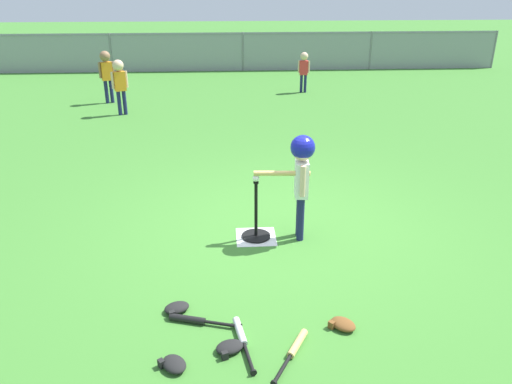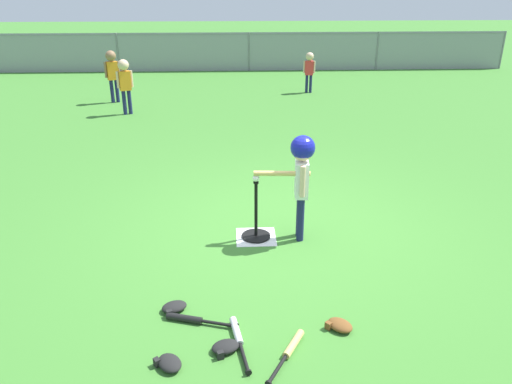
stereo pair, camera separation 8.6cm
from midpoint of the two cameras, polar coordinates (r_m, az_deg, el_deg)
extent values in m
plane|color=#3D7A2D|center=(5.79, 2.46, -4.10)|extent=(60.00, 60.00, 0.00)
cube|color=white|center=(5.59, -0.44, -5.15)|extent=(0.44, 0.44, 0.01)
cylinder|color=black|center=(5.58, -0.44, -5.07)|extent=(0.32, 0.32, 0.03)
cylinder|color=black|center=(5.43, -0.45, -1.96)|extent=(0.04, 0.04, 0.65)
cylinder|color=black|center=(5.30, -0.46, 1.11)|extent=(0.06, 0.06, 0.02)
sphere|color=white|center=(5.29, -0.46, 1.58)|extent=(0.07, 0.07, 0.07)
cylinder|color=#191E4C|center=(5.44, 4.67, -3.11)|extent=(0.08, 0.08, 0.51)
cylinder|color=#191E4C|center=(5.54, 4.59, -2.59)|extent=(0.08, 0.08, 0.51)
cube|color=white|center=(5.30, 4.78, 1.53)|extent=(0.15, 0.23, 0.39)
cylinder|color=beige|center=(5.16, 4.91, 1.24)|extent=(0.06, 0.06, 0.34)
cylinder|color=beige|center=(5.42, 4.68, 2.36)|extent=(0.06, 0.06, 0.34)
sphere|color=beige|center=(5.19, 4.90, 4.82)|extent=(0.23, 0.23, 0.23)
sphere|color=#141999|center=(5.18, 4.91, 5.11)|extent=(0.26, 0.26, 0.26)
cylinder|color=#DBB266|center=(5.27, 2.53, 2.16)|extent=(0.60, 0.10, 0.06)
cylinder|color=#191E4C|center=(12.16, -16.43, 11.01)|extent=(0.08, 0.08, 0.52)
cylinder|color=#191E4C|center=(12.14, -16.97, 10.92)|extent=(0.08, 0.08, 0.52)
cube|color=orange|center=(12.07, -16.96, 13.11)|extent=(0.27, 0.22, 0.41)
cylinder|color=#8C6647|center=(12.09, -16.29, 13.35)|extent=(0.06, 0.06, 0.35)
cylinder|color=#8C6647|center=(12.04, -17.66, 13.15)|extent=(0.06, 0.06, 0.35)
sphere|color=#8C6647|center=(12.02, -17.15, 14.66)|extent=(0.23, 0.23, 0.23)
cylinder|color=#191E4C|center=(10.99, -15.04, 9.88)|extent=(0.08, 0.08, 0.51)
cylinder|color=#191E4C|center=(10.97, -15.62, 9.79)|extent=(0.08, 0.08, 0.51)
cube|color=orange|center=(10.89, -15.59, 12.14)|extent=(0.26, 0.22, 0.40)
cylinder|color=beige|center=(10.92, -14.87, 12.39)|extent=(0.06, 0.06, 0.34)
cylinder|color=beige|center=(10.86, -16.34, 12.18)|extent=(0.06, 0.06, 0.34)
sphere|color=beige|center=(10.84, -15.77, 13.80)|extent=(0.23, 0.23, 0.23)
cylinder|color=#191E4C|center=(12.85, 5.46, 12.26)|extent=(0.07, 0.07, 0.44)
cylinder|color=#191E4C|center=(12.85, 5.02, 12.28)|extent=(0.07, 0.07, 0.44)
cube|color=red|center=(12.78, 5.31, 14.00)|extent=(0.22, 0.16, 0.34)
cylinder|color=beige|center=(12.77, 5.88, 14.08)|extent=(0.05, 0.05, 0.29)
cylinder|color=beige|center=(12.78, 4.75, 14.13)|extent=(0.05, 0.05, 0.29)
sphere|color=beige|center=(12.74, 5.35, 15.24)|extent=(0.20, 0.20, 0.20)
cylinder|color=silver|center=(4.19, -2.47, -15.67)|extent=(0.11, 0.32, 0.06)
cylinder|color=black|center=(3.96, -1.50, -18.47)|extent=(0.08, 0.31, 0.03)
cylinder|color=black|center=(3.85, -0.97, -20.00)|extent=(0.05, 0.02, 0.05)
cylinder|color=#DBB266|center=(4.09, 4.17, -16.92)|extent=(0.20, 0.30, 0.06)
cylinder|color=black|center=(3.87, 2.36, -19.63)|extent=(0.18, 0.28, 0.03)
cylinder|color=black|center=(3.77, 1.36, -21.09)|extent=(0.05, 0.04, 0.05)
cylinder|color=black|center=(4.36, -8.46, -14.21)|extent=(0.31, 0.14, 0.06)
cylinder|color=black|center=(4.27, -4.43, -14.87)|extent=(0.30, 0.11, 0.03)
cylinder|color=black|center=(4.24, -2.36, -15.18)|extent=(0.03, 0.05, 0.05)
ellipsoid|color=black|center=(4.49, -9.63, -12.95)|extent=(0.27, 0.23, 0.07)
cube|color=black|center=(4.42, -10.16, -13.65)|extent=(0.06, 0.06, 0.06)
ellipsoid|color=black|center=(4.05, -3.68, -17.32)|extent=(0.26, 0.23, 0.07)
cube|color=black|center=(3.98, -4.24, -18.18)|extent=(0.06, 0.05, 0.06)
ellipsoid|color=black|center=(3.95, -10.01, -18.86)|extent=(0.26, 0.27, 0.07)
cube|color=black|center=(3.98, -11.45, -18.71)|extent=(0.06, 0.06, 0.06)
ellipsoid|color=brown|center=(4.31, 9.39, -14.72)|extent=(0.27, 0.27, 0.07)
cube|color=brown|center=(4.29, 8.07, -14.84)|extent=(0.06, 0.06, 0.06)
cylinder|color=slate|center=(16.26, -16.44, 15.05)|extent=(0.06, 0.06, 1.15)
cylinder|color=slate|center=(15.90, -1.69, 15.78)|extent=(0.06, 0.06, 1.15)
cylinder|color=slate|center=(16.54, 12.84, 15.53)|extent=(0.06, 0.06, 1.15)
cylinder|color=slate|center=(18.06, 25.52, 14.53)|extent=(0.06, 0.06, 1.15)
cube|color=gray|center=(15.84, -1.71, 17.63)|extent=(16.00, 0.03, 0.03)
cube|color=gray|center=(15.90, -1.69, 15.78)|extent=(16.00, 0.01, 1.15)
camera|label=1|loc=(0.04, -90.46, -0.20)|focal=34.89mm
camera|label=2|loc=(0.04, 89.54, 0.20)|focal=34.89mm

